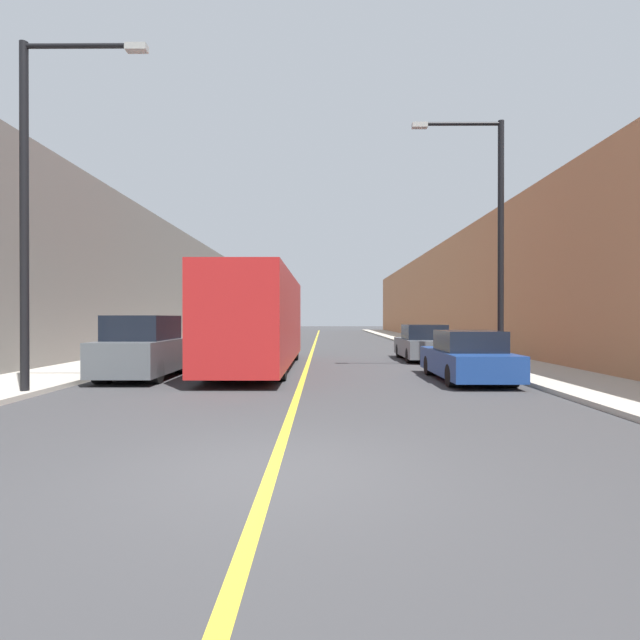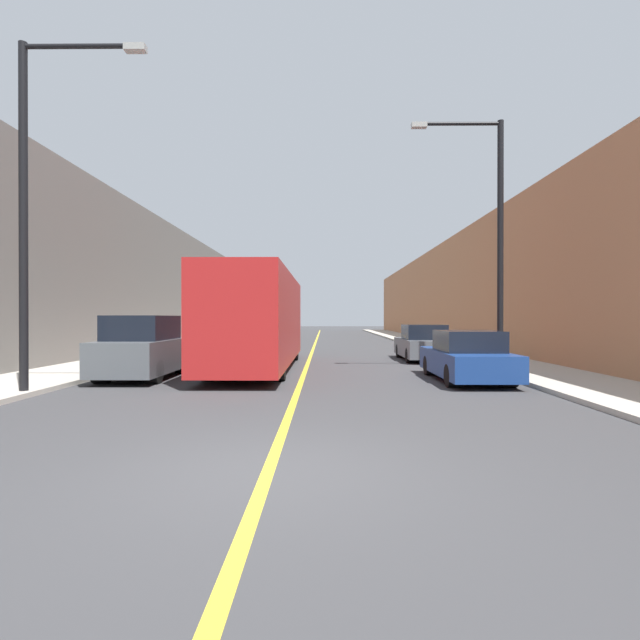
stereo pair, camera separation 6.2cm
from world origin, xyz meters
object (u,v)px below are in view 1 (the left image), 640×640
object	(u,v)px
car_right_near	(467,358)
street_lamp_left	(35,191)
car_right_mid	(423,344)
bus	(260,319)
street_lamp_right	(493,228)
parked_suv_left	(145,349)

from	to	relation	value
car_right_near	street_lamp_left	distance (m)	12.16
car_right_mid	street_lamp_left	xyz separation A→B (m)	(-11.16, -9.91, 4.15)
car_right_mid	street_lamp_left	bearing A→B (deg)	-138.39
bus	car_right_mid	xyz separation A→B (m)	(6.66, 3.52, -1.10)
car_right_near	street_lamp_right	bearing A→B (deg)	53.00
car_right_mid	street_lamp_right	bearing A→B (deg)	-76.69
parked_suv_left	car_right_mid	distance (m)	11.73
car_right_near	car_right_mid	xyz separation A→B (m)	(0.11, 7.01, 0.03)
car_right_near	street_lamp_left	size ratio (longest dim) A/B	0.56
car_right_near	street_lamp_right	world-z (taller)	street_lamp_right
parked_suv_left	car_right_near	bearing A→B (deg)	-3.58
parked_suv_left	street_lamp_right	distance (m)	11.80
street_lamp_left	street_lamp_right	distance (m)	13.26
bus	car_right_mid	distance (m)	7.61
car_right_mid	car_right_near	bearing A→B (deg)	-90.92
car_right_mid	street_lamp_right	world-z (taller)	street_lamp_right
street_lamp_right	parked_suv_left	bearing A→B (deg)	-173.90
street_lamp_right	car_right_near	bearing A→B (deg)	-127.00
street_lamp_left	street_lamp_right	size ratio (longest dim) A/B	1.01
street_lamp_left	car_right_mid	bearing A→B (deg)	41.61
car_right_near	street_lamp_right	size ratio (longest dim) A/B	0.56
parked_suv_left	street_lamp_left	bearing A→B (deg)	-110.82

